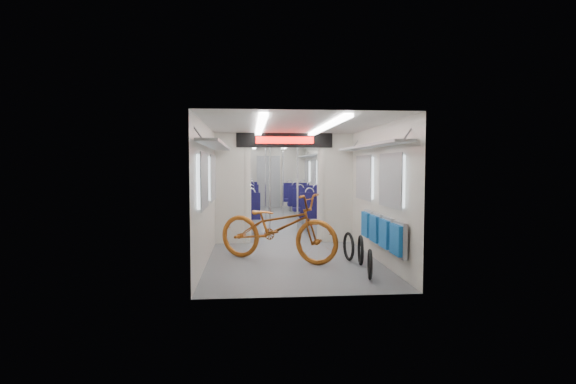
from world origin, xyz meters
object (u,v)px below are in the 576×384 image
object	(u,v)px
stanchion_near_left	(270,186)
seat_bay_near_left	(242,208)
bike_hoop_b	(361,252)
seat_bay_near_right	(313,207)
stanchion_far_left	(266,182)
stanchion_far_right	(283,181)
seat_bay_far_left	(243,198)
flip_bench	(381,231)
bicycle	(277,227)
bike_hoop_a	(370,266)
bike_hoop_c	(349,248)
stanchion_near_right	(298,187)
seat_bay_far_right	(299,197)

from	to	relation	value
stanchion_near_left	seat_bay_near_left	bearing A→B (deg)	116.41
bike_hoop_b	seat_bay_near_right	world-z (taller)	seat_bay_near_right
stanchion_far_left	stanchion_far_right	bearing A→B (deg)	35.41
stanchion_far_right	seat_bay_near_right	bearing A→B (deg)	-70.31
bike_hoop_b	seat_bay_far_left	xyz separation A→B (m)	(-2.00, 7.66, 0.35)
bike_hoop_b	flip_bench	bearing A→B (deg)	-29.08
seat_bay_far_left	stanchion_far_left	xyz separation A→B (m)	(0.67, -1.68, 0.58)
bicycle	stanchion_far_left	size ratio (longest dim) A/B	0.96
bike_hoop_a	stanchion_far_left	distance (m)	7.07
stanchion_far_left	bike_hoop_c	bearing A→B (deg)	-77.78
seat_bay_near_right	stanchion_near_left	xyz separation A→B (m)	(-1.20, -1.41, 0.61)
bike_hoop_b	stanchion_near_left	world-z (taller)	stanchion_near_left
stanchion_near_right	seat_bay_far_right	bearing A→B (deg)	83.17
bicycle	seat_bay_far_left	xyz separation A→B (m)	(-0.67, 7.20, -0.00)
bike_hoop_b	stanchion_near_left	xyz separation A→B (m)	(-1.33, 3.11, 0.93)
flip_bench	bike_hoop_a	xyz separation A→B (m)	(-0.39, -0.76, -0.39)
flip_bench	bike_hoop_b	xyz separation A→B (m)	(-0.29, 0.16, -0.36)
bike_hoop_c	stanchion_far_left	world-z (taller)	stanchion_far_left
bicycle	seat_bay_near_right	world-z (taller)	bicycle
bike_hoop_c	stanchion_near_left	xyz separation A→B (m)	(-1.22, 2.74, 0.93)
seat_bay_far_right	stanchion_near_right	world-z (taller)	stanchion_near_right
seat_bay_far_left	seat_bay_far_right	world-z (taller)	seat_bay_far_left
seat_bay_near_left	stanchion_far_right	world-z (taller)	stanchion_far_right
seat_bay_far_left	stanchion_far_right	xyz separation A→B (m)	(1.21, -1.30, 0.58)
seat_bay_far_left	flip_bench	bearing A→B (deg)	-73.70
seat_bay_near_left	seat_bay_far_left	size ratio (longest dim) A/B	0.90
bicycle	bike_hoop_c	xyz separation A→B (m)	(1.21, -0.10, -0.36)
bicycle	stanchion_near_right	distance (m)	2.32
seat_bay_near_right	stanchion_far_left	world-z (taller)	stanchion_far_left
bicycle	seat_bay_far_left	distance (m)	7.23
bicycle	seat_bay_far_right	bearing A→B (deg)	20.95
bike_hoop_b	stanchion_near_left	bearing A→B (deg)	113.16
flip_bench	stanchion_far_left	distance (m)	6.38
seat_bay_far_left	bike_hoop_b	bearing A→B (deg)	-75.38
bike_hoop_b	seat_bay_far_left	distance (m)	7.93
flip_bench	stanchion_far_right	distance (m)	6.64
bike_hoop_c	stanchion_far_right	xyz separation A→B (m)	(-0.67, 5.99, 0.93)
bicycle	bike_hoop_a	world-z (taller)	bicycle
stanchion_near_left	seat_bay_far_right	bearing A→B (deg)	75.72
bike_hoop_a	flip_bench	bearing A→B (deg)	62.98
stanchion_near_left	stanchion_near_right	xyz separation A→B (m)	(0.58, -0.47, 0.00)
flip_bench	seat_bay_near_left	bearing A→B (deg)	116.36
seat_bay_far_right	stanchion_near_left	xyz separation A→B (m)	(-1.20, -4.72, 0.60)
bike_hoop_c	bicycle	bearing A→B (deg)	175.45
seat_bay_near_left	stanchion_near_left	distance (m)	1.62
bike_hoop_b	seat_bay_far_right	size ratio (longest dim) A/B	0.23
seat_bay_near_right	seat_bay_far_left	xyz separation A→B (m)	(-1.87, 3.14, 0.03)
bicycle	seat_bay_near_left	bearing A→B (deg)	39.75
stanchion_far_left	stanchion_far_right	distance (m)	0.66
seat_bay_far_left	stanchion_far_right	distance (m)	1.87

